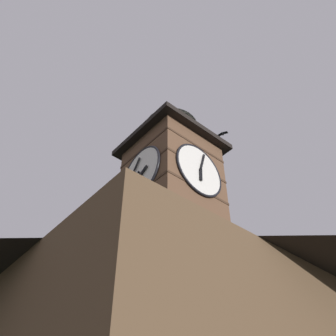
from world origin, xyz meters
name	(u,v)px	position (x,y,z in m)	size (l,w,h in m)	color
clock_tower	(172,186)	(0.25, -3.49, 11.46)	(3.89, 3.89, 9.14)	brown
flying_bird_high	(212,152)	(-5.35, -5.87, 18.52)	(0.41, 0.58, 0.12)	black
flying_bird_low	(223,134)	(-4.56, -4.24, 18.39)	(0.39, 0.70, 0.15)	black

